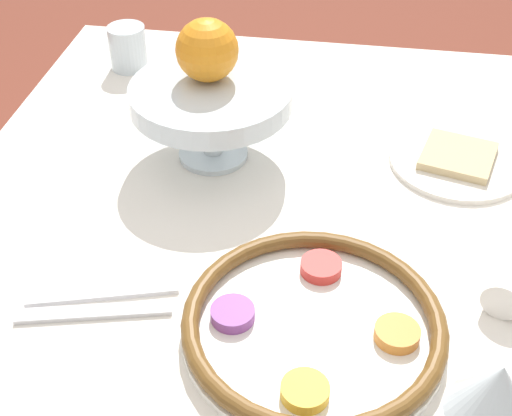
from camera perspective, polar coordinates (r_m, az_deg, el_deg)
seder_plate at (r=0.79m, az=4.63°, el=-9.29°), size 0.29×0.29×0.03m
wine_glass at (r=0.66m, az=18.61°, el=-13.89°), size 0.08×0.08×0.13m
fruit_stand at (r=1.00m, az=-3.63°, el=8.59°), size 0.23×0.23×0.12m
orange_fruit at (r=0.99m, az=-3.93°, el=12.49°), size 0.09×0.09×0.09m
bread_plate at (r=1.07m, az=15.80°, el=3.72°), size 0.19×0.19×0.02m
cup_near at (r=1.29m, az=-10.22°, el=12.52°), size 0.07×0.07×0.08m
fork_left at (r=0.83m, az=-12.83°, el=-8.12°), size 0.06×0.18×0.01m
fork_right at (r=0.85m, az=-12.17°, el=-6.67°), size 0.07×0.17×0.01m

